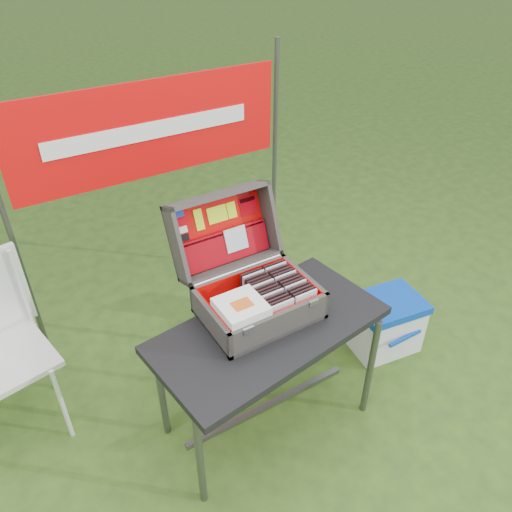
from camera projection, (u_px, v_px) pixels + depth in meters
ground at (252, 415)px, 2.78m from camera, size 80.00×80.00×0.00m
table at (268, 376)px, 2.56m from camera, size 1.18×0.70×0.70m
table_top at (269, 329)px, 2.37m from camera, size 1.18×0.70×0.04m
table_leg_fl at (200, 458)px, 2.20m from camera, size 0.04×0.04×0.66m
table_leg_fr at (370, 368)px, 2.63m from camera, size 0.04×0.04×0.66m
table_leg_bl at (161, 390)px, 2.51m from camera, size 0.04×0.04×0.66m
table_leg_br at (319, 320)px, 2.94m from camera, size 0.04×0.04×0.66m
table_brace at (268, 405)px, 2.69m from camera, size 0.97×0.03×0.03m
suitcase at (253, 268)px, 2.33m from camera, size 0.54×0.55×0.48m
suitcase_base_bottom at (259, 313)px, 2.42m from camera, size 0.54×0.39×0.02m
suitcase_base_wall_front at (280, 325)px, 2.26m from camera, size 0.54×0.02×0.15m
suitcase_base_wall_back at (240, 283)px, 2.51m from camera, size 0.54×0.02×0.15m
suitcase_base_wall_left at (211, 322)px, 2.27m from camera, size 0.02×0.39×0.15m
suitcase_base_wall_right at (303, 285)px, 2.50m from camera, size 0.02×0.39×0.15m
suitcase_liner_floor at (259, 310)px, 2.41m from camera, size 0.50×0.35×0.01m
suitcase_latch_left at (248, 330)px, 2.14m from camera, size 0.05×0.01×0.03m
suitcase_latch_right at (314, 303)px, 2.29m from camera, size 0.05×0.01×0.03m
suitcase_hinge at (239, 270)px, 2.48m from camera, size 0.49×0.02×0.02m
suitcase_lid_back at (219, 230)px, 2.54m from camera, size 0.54×0.16×0.37m
suitcase_lid_rim_far at (217, 195)px, 2.44m from camera, size 0.54×0.14×0.07m
suitcase_lid_rim_near at (232, 265)px, 2.54m from camera, size 0.54×0.14×0.07m
suitcase_lid_rim_left at (176, 246)px, 2.38m from camera, size 0.02×0.28×0.41m
suitcase_lid_rim_right at (268, 217)px, 2.60m from camera, size 0.02×0.28×0.41m
suitcase_lid_liner at (220, 230)px, 2.53m from camera, size 0.50×0.13×0.32m
suitcase_liner_wall_front at (279, 322)px, 2.26m from camera, size 0.50×0.01×0.12m
suitcase_liner_wall_back at (241, 282)px, 2.50m from camera, size 0.50×0.01×0.12m
suitcase_liner_wall_left at (213, 319)px, 2.27m from camera, size 0.01×0.35×0.12m
suitcase_liner_wall_right at (301, 284)px, 2.49m from camera, size 0.01×0.35×0.12m
suitcase_lid_pocket at (226, 247)px, 2.54m from camera, size 0.48×0.09×0.16m
suitcase_pocket_edge at (223, 233)px, 2.51m from camera, size 0.47×0.03×0.03m
suitcase_pocket_cd at (236, 239)px, 2.54m from camera, size 0.12×0.05×0.12m
lid_sticker_cc_a at (178, 214)px, 2.40m from camera, size 0.05×0.01×0.03m
lid_sticker_cc_b at (180, 222)px, 2.41m from camera, size 0.05×0.01×0.03m
lid_sticker_cc_c at (182, 230)px, 2.42m from camera, size 0.05×0.01×0.03m
lid_sticker_cc_d at (184, 238)px, 2.43m from camera, size 0.05×0.01×0.03m
lid_card_neon_tall at (199, 220)px, 2.46m from camera, size 0.04×0.04×0.10m
lid_card_neon_main at (217, 214)px, 2.50m from camera, size 0.11×0.03×0.08m
lid_card_neon_small at (232, 210)px, 2.54m from camera, size 0.05×0.03×0.08m
lid_sticker_band at (248, 205)px, 2.58m from camera, size 0.10×0.04×0.09m
lid_sticker_band_bar at (247, 200)px, 2.57m from camera, size 0.09×0.01×0.02m
cd_left_0 at (282, 314)px, 2.28m from camera, size 0.12×0.01×0.14m
cd_left_1 at (280, 312)px, 2.30m from camera, size 0.12×0.01×0.14m
cd_left_2 at (277, 309)px, 2.31m from camera, size 0.12×0.01×0.14m
cd_left_3 at (275, 306)px, 2.33m from camera, size 0.12×0.01×0.14m
cd_left_4 at (272, 304)px, 2.34m from camera, size 0.12×0.01×0.14m
cd_left_5 at (270, 301)px, 2.36m from camera, size 0.12×0.01×0.14m
cd_left_6 at (267, 299)px, 2.37m from camera, size 0.12×0.01×0.14m
cd_left_7 at (265, 296)px, 2.39m from camera, size 0.12×0.01×0.14m
cd_left_8 at (263, 294)px, 2.40m from camera, size 0.12×0.01×0.14m
cd_left_9 at (260, 292)px, 2.42m from camera, size 0.12×0.01×0.14m
cd_left_10 at (258, 289)px, 2.43m from camera, size 0.12×0.01×0.14m
cd_left_11 at (256, 287)px, 2.45m from camera, size 0.12×0.01×0.14m
cd_left_12 at (253, 285)px, 2.46m from camera, size 0.12×0.01×0.14m
cd_left_13 at (251, 282)px, 2.48m from camera, size 0.12×0.01×0.14m
cd_right_0 at (306, 304)px, 2.34m from camera, size 0.12×0.01×0.14m
cd_right_1 at (303, 302)px, 2.35m from camera, size 0.12×0.01×0.14m
cd_right_2 at (300, 299)px, 2.37m from camera, size 0.12×0.01×0.14m
cd_right_3 at (298, 297)px, 2.38m from camera, size 0.12×0.01×0.14m
cd_right_4 at (295, 295)px, 2.40m from camera, size 0.12×0.01×0.14m
cd_right_5 at (293, 292)px, 2.41m from camera, size 0.12×0.01×0.14m
cd_right_6 at (290, 290)px, 2.43m from camera, size 0.12×0.01×0.14m
cd_right_7 at (288, 288)px, 2.44m from camera, size 0.12×0.01×0.14m
cd_right_8 at (285, 285)px, 2.46m from camera, size 0.12×0.01×0.14m
cd_right_9 at (283, 283)px, 2.47m from camera, size 0.12×0.01×0.14m
cd_right_10 at (280, 281)px, 2.49m from camera, size 0.12×0.01×0.14m
cd_right_11 at (278, 278)px, 2.50m from camera, size 0.12×0.01×0.14m
cd_right_12 at (276, 276)px, 2.52m from camera, size 0.12×0.01×0.14m
cd_right_13 at (273, 274)px, 2.53m from camera, size 0.12×0.01×0.14m
songbook_0 at (241, 310)px, 2.23m from camera, size 0.20×0.20×0.00m
songbook_1 at (241, 309)px, 2.23m from camera, size 0.20×0.20×0.00m
songbook_2 at (241, 308)px, 2.23m from camera, size 0.20×0.20×0.00m
songbook_3 at (241, 307)px, 2.22m from camera, size 0.20×0.20×0.00m
songbook_4 at (241, 306)px, 2.22m from camera, size 0.20×0.20×0.00m
songbook_5 at (241, 305)px, 2.22m from camera, size 0.20×0.20×0.00m
songbook_6 at (241, 304)px, 2.21m from camera, size 0.20×0.20×0.00m
songbook_7 at (241, 304)px, 2.21m from camera, size 0.20×0.20×0.00m
songbook_graphic at (242, 304)px, 2.20m from camera, size 0.09×0.07×0.00m
cooler at (385, 323)px, 3.13m from camera, size 0.46×0.38×0.37m
cooler_body at (384, 326)px, 3.14m from camera, size 0.44×0.36×0.32m
cooler_lid at (389, 304)px, 3.03m from camera, size 0.46×0.38×0.05m
cooler_handle at (405, 338)px, 3.00m from camera, size 0.25×0.02×0.02m
chair at (3, 363)px, 2.45m from camera, size 0.53×0.57×0.98m
chair_seat at (2, 361)px, 2.44m from camera, size 0.52×0.52×0.03m
chair_leg_fr at (62, 404)px, 2.54m from camera, size 0.02×0.02×0.50m
chair_leg_br at (46, 358)px, 2.80m from camera, size 0.02×0.02×0.50m
chair_upright_right at (22, 288)px, 2.54m from camera, size 0.02×0.02×0.47m
cardboard_box at (288, 300)px, 3.32m from camera, size 0.35×0.13×0.36m
banner_post_left at (12, 239)px, 2.70m from camera, size 0.03×0.03×1.70m
banner_post_right at (274, 169)px, 3.43m from camera, size 0.03×0.03×1.70m
banner at (151, 130)px, 2.80m from camera, size 1.60×0.02×0.55m
banner_text at (151, 131)px, 2.79m from camera, size 1.20×0.00×0.10m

